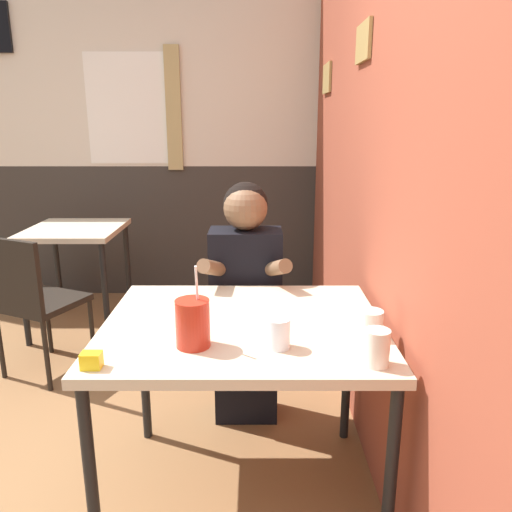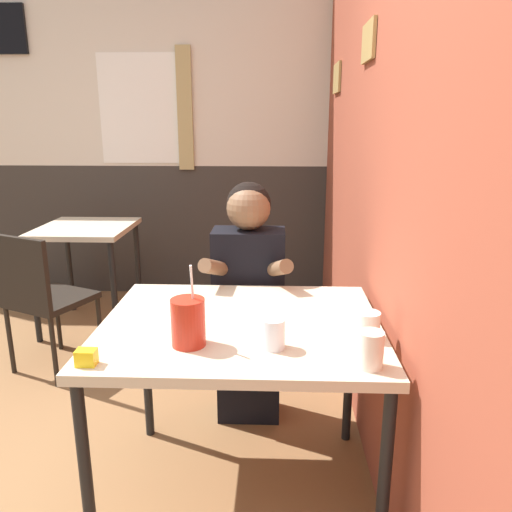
% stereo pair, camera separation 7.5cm
% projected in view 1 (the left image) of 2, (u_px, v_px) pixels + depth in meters
% --- Properties ---
extents(brick_wall_right, '(0.08, 4.74, 2.70)m').
position_uv_depth(brick_wall_right, '(352.00, 142.00, 2.69)').
color(brick_wall_right, brown).
rests_on(brick_wall_right, ground_plane).
extents(back_wall, '(5.42, 0.09, 2.70)m').
position_uv_depth(back_wall, '(165.00, 134.00, 4.04)').
color(back_wall, beige).
rests_on(back_wall, ground_plane).
extents(main_table, '(1.02, 0.84, 0.75)m').
position_uv_depth(main_table, '(243.00, 339.00, 1.85)').
color(main_table, beige).
rests_on(main_table, ground_plane).
extents(background_table, '(0.62, 0.67, 0.75)m').
position_uv_depth(background_table, '(75.00, 242.00, 3.48)').
color(background_table, beige).
rests_on(background_table, ground_plane).
extents(chair_near_window, '(0.53, 0.53, 0.85)m').
position_uv_depth(chair_near_window, '(31.00, 296.00, 2.83)').
color(chair_near_window, black).
rests_on(chair_near_window, ground_plane).
extents(person_seated, '(0.42, 0.41, 1.19)m').
position_uv_depth(person_seated, '(245.00, 299.00, 2.41)').
color(person_seated, black).
rests_on(person_seated, ground_plane).
extents(cocktail_pitcher, '(0.11, 0.11, 0.28)m').
position_uv_depth(cocktail_pitcher, '(192.00, 323.00, 1.62)').
color(cocktail_pitcher, '#B22819').
rests_on(cocktail_pitcher, main_table).
extents(glass_near_pitcher, '(0.08, 0.08, 0.10)m').
position_uv_depth(glass_near_pitcher, '(278.00, 333.00, 1.61)').
color(glass_near_pitcher, silver).
rests_on(glass_near_pitcher, main_table).
extents(glass_center, '(0.08, 0.08, 0.09)m').
position_uv_depth(glass_center, '(370.00, 324.00, 1.70)').
color(glass_center, silver).
rests_on(glass_center, main_table).
extents(glass_far_side, '(0.08, 0.08, 0.11)m').
position_uv_depth(glass_far_side, '(376.00, 348.00, 1.49)').
color(glass_far_side, silver).
rests_on(glass_far_side, main_table).
extents(condiment_ketchup, '(0.06, 0.04, 0.05)m').
position_uv_depth(condiment_ketchup, '(186.00, 322.00, 1.77)').
color(condiment_ketchup, '#B7140F').
rests_on(condiment_ketchup, main_table).
extents(condiment_mustard, '(0.06, 0.04, 0.05)m').
position_uv_depth(condiment_mustard, '(91.00, 360.00, 1.48)').
color(condiment_mustard, yellow).
rests_on(condiment_mustard, main_table).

